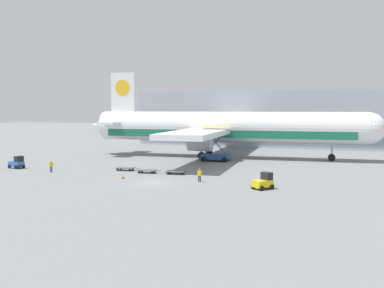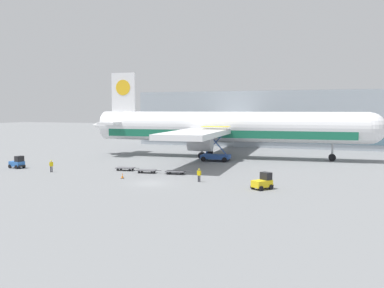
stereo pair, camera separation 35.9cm
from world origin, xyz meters
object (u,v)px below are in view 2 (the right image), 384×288
Objects in this scene: baggage_tug_foreground at (263,182)px; baggage_dolly_lead at (125,168)px; scissor_lift_loader at (216,148)px; airplane_main at (223,128)px; ground_crew_far at (199,174)px; traffic_cone_near at (122,176)px; ground_crew_near at (51,165)px; baggage_tug_mid at (17,163)px; baggage_dolly_third at (176,172)px; baggage_dolly_second at (147,170)px.

baggage_tug_foreground is 24.38m from baggage_dolly_lead.
scissor_lift_loader is 1.69× the size of baggage_dolly_lead.
airplane_main reaches higher than ground_crew_far.
ground_crew_near is at bearing 173.97° from traffic_cone_near.
baggage_dolly_third is at bearing 16.74° from baggage_tug_mid.
baggage_dolly_lead is 4.92× the size of traffic_cone_near.
baggage_tug_mid is 0.71× the size of baggage_dolly_lead.
baggage_dolly_lead is 8.81m from baggage_dolly_third.
ground_crew_near is (-19.14, -22.04, -1.26)m from scissor_lift_loader.
baggage_dolly_third is (-0.32, -23.11, -5.45)m from airplane_main.
ground_crew_far is (23.83, -0.34, -0.05)m from ground_crew_near.
ground_crew_far is at bearing 5.47° from traffic_cone_near.
baggage_dolly_lead is (17.65, 3.73, -0.49)m from baggage_tug_mid.
baggage_tug_foreground is at bearing -65.53° from scissor_lift_loader.
airplane_main is 6.75m from scissor_lift_loader.
baggage_dolly_lead is (-9.52, -16.58, -1.97)m from scissor_lift_loader.
baggage_dolly_third is at bearing -12.38° from baggage_dolly_lead.
airplane_main is 15.40× the size of baggage_dolly_third.
baggage_dolly_second is 5.78m from traffic_cone_near.
baggage_tug_foreground is (13.95, -30.26, -4.96)m from airplane_main.
ground_crew_near is (8.03, -1.73, 0.22)m from baggage_tug_mid.
scissor_lift_loader is 24.28m from traffic_cone_near.
baggage_tug_mid is 26.59m from baggage_dolly_third.
baggage_tug_mid is 22.08m from baggage_dolly_second.
baggage_dolly_second is 4.92× the size of traffic_cone_near.
ground_crew_far is at bearing -29.57° from baggage_dolly_lead.
scissor_lift_loader is at bearing 66.09° from baggage_dolly_second.
ground_crew_near is (-9.61, -5.46, 0.71)m from baggage_dolly_lead.
airplane_main is 15.40× the size of baggage_dolly_lead.
ground_crew_far reaches higher than baggage_dolly_second.
baggage_tug_mid is at bearing -147.66° from scissor_lift_loader.
baggage_dolly_lead is (-9.10, -22.34, -5.45)m from airplane_main.
airplane_main is 20.70× the size of baggage_tug_foreground.
baggage_tug_mid is 1.44× the size of ground_crew_near.
ground_crew_far is (14.22, -5.80, 0.66)m from baggage_dolly_lead.
scissor_lift_loader is 3.58× the size of ground_crew_far.
baggage_dolly_third is (-14.28, 7.15, -0.49)m from baggage_tug_foreground.
baggage_tug_foreground is at bearing -69.69° from airplane_main.
baggage_tug_foreground is 9.09m from ground_crew_far.
baggage_dolly_second is 4.52m from baggage_dolly_third.
ground_crew_near is at bearing -1.80° from baggage_tug_mid.
baggage_dolly_third is at bearing -32.20° from ground_crew_near.
baggage_tug_foreground is 15.97m from baggage_dolly_third.
baggage_dolly_second is 2.05× the size of ground_crew_near.
baggage_dolly_second is at bearing 17.13° from baggage_tug_mid.
ground_crew_far is at bearing -47.32° from ground_crew_near.
baggage_dolly_third is at bearing 99.38° from baggage_tug_foreground.
baggage_tug_mid is 0.71× the size of baggage_dolly_third.
ground_crew_far reaches higher than baggage_dolly_third.
baggage_dolly_third is (8.78, -0.77, 0.00)m from baggage_dolly_lead.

